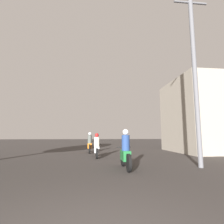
# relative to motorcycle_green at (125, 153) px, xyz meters

# --- Properties ---
(motorcycle_green) EXTENTS (0.60, 1.94, 1.58)m
(motorcycle_green) POSITION_rel_motorcycle_green_xyz_m (0.00, 0.00, 0.00)
(motorcycle_green) COLOR black
(motorcycle_green) RESTS_ON ground_plane
(motorcycle_silver) EXTENTS (0.60, 1.92, 1.46)m
(motorcycle_silver) POSITION_rel_motorcycle_green_xyz_m (-1.07, 3.83, -0.05)
(motorcycle_silver) COLOR black
(motorcycle_silver) RESTS_ON ground_plane
(motorcycle_orange) EXTENTS (0.60, 2.01, 1.57)m
(motorcycle_orange) POSITION_rel_motorcycle_green_xyz_m (-1.55, 6.78, -0.00)
(motorcycle_orange) COLOR black
(motorcycle_orange) RESTS_ON ground_plane
(building_right_near) EXTENTS (4.08, 5.70, 5.84)m
(building_right_near) POSITION_rel_motorcycle_green_xyz_m (7.23, 6.30, 2.29)
(building_right_near) COLOR gray
(building_right_near) RESTS_ON ground_plane
(utility_pole_near) EXTENTS (1.60, 0.20, 8.04)m
(utility_pole_near) POSITION_rel_motorcycle_green_xyz_m (3.16, -0.04, 3.55)
(utility_pole_near) COLOR slate
(utility_pole_near) RESTS_ON ground_plane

